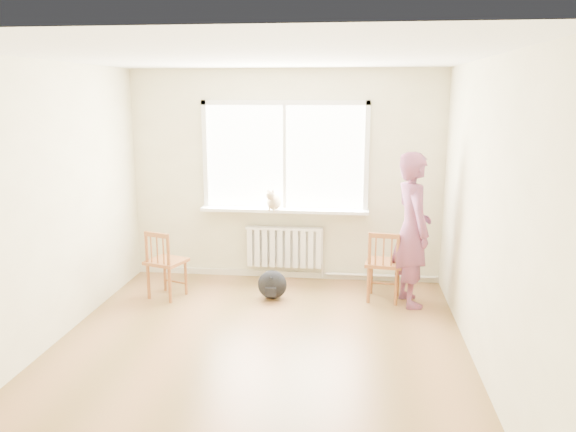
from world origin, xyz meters
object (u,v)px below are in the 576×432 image
(chair_right, at_px, (384,266))
(cat, at_px, (274,201))
(chair_left, at_px, (164,264))
(backpack, at_px, (272,285))
(person, at_px, (412,230))

(chair_right, relative_size, cat, 2.00)
(chair_left, xyz_separation_m, cat, (1.21, 0.75, 0.65))
(chair_right, distance_m, cat, 1.60)
(cat, distance_m, backpack, 1.09)
(chair_right, height_order, backpack, chair_right)
(person, bearing_deg, chair_right, 66.80)
(chair_left, xyz_separation_m, backpack, (1.27, 0.12, -0.25))
(chair_left, relative_size, backpack, 2.40)
(person, height_order, cat, person)
(person, distance_m, backpack, 1.76)
(person, bearing_deg, backpack, 77.33)
(chair_left, bearing_deg, person, -157.90)
(chair_left, distance_m, chair_right, 2.59)
(chair_right, height_order, cat, cat)
(chair_right, bearing_deg, chair_left, 12.40)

